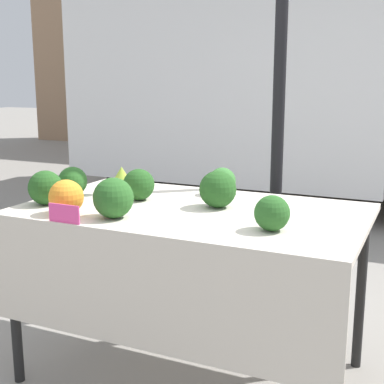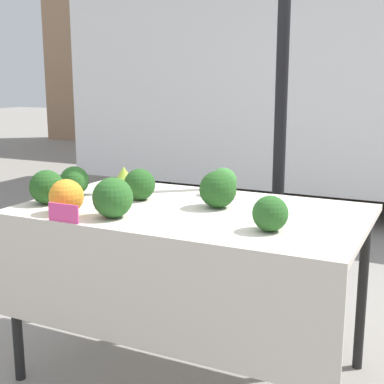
% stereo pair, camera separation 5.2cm
% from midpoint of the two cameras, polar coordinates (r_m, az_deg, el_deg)
% --- Properties ---
extents(ground_plane, '(40.00, 40.00, 0.00)m').
position_cam_midpoint_polar(ground_plane, '(2.90, 0.54, -18.72)').
color(ground_plane, gray).
extents(tent_pole, '(0.07, 0.07, 2.71)m').
position_cam_midpoint_polar(tent_pole, '(3.08, 9.97, 9.48)').
color(tent_pole, black).
rests_on(tent_pole, ground_plane).
extents(parked_truck, '(5.14, 2.26, 2.70)m').
position_cam_midpoint_polar(parked_truck, '(6.70, 10.66, 11.27)').
color(parked_truck, white).
rests_on(parked_truck, ground_plane).
extents(market_table, '(1.63, 0.97, 0.87)m').
position_cam_midpoint_polar(market_table, '(2.54, -0.09, -4.45)').
color(market_table, beige).
rests_on(market_table, ground_plane).
extents(orange_cauliflower, '(0.16, 0.16, 0.16)m').
position_cam_midpoint_polar(orange_cauliflower, '(2.52, -12.68, -0.47)').
color(orange_cauliflower, orange).
rests_on(orange_cauliflower, market_table).
extents(romanesco_head, '(0.14, 0.14, 0.11)m').
position_cam_midpoint_polar(romanesco_head, '(3.12, -6.81, 1.69)').
color(romanesco_head, '#93B238').
rests_on(romanesco_head, market_table).
extents(broccoli_head_0, '(0.16, 0.16, 0.16)m').
position_cam_midpoint_polar(broccoli_head_0, '(2.74, -5.07, 0.81)').
color(broccoli_head_0, '#23511E').
rests_on(broccoli_head_0, market_table).
extents(broccoli_head_1, '(0.18, 0.18, 0.18)m').
position_cam_midpoint_polar(broccoli_head_1, '(2.57, 3.35, 0.28)').
color(broccoli_head_1, '#23511E').
rests_on(broccoli_head_1, market_table).
extents(broccoli_head_2, '(0.15, 0.15, 0.15)m').
position_cam_midpoint_polar(broccoli_head_2, '(2.20, 9.02, -2.29)').
color(broccoli_head_2, '#285B23').
rests_on(broccoli_head_2, market_table).
extents(broccoli_head_3, '(0.15, 0.15, 0.15)m').
position_cam_midpoint_polar(broccoli_head_3, '(2.86, 3.89, 1.14)').
color(broccoli_head_3, '#387533').
rests_on(broccoli_head_3, market_table).
extents(broccoli_head_4, '(0.18, 0.18, 0.18)m').
position_cam_midpoint_polar(broccoli_head_4, '(2.40, -7.84, -0.60)').
color(broccoli_head_4, '#285B23').
rests_on(broccoli_head_4, market_table).
extents(broccoli_head_5, '(0.17, 0.17, 0.17)m').
position_cam_midpoint_polar(broccoli_head_5, '(2.73, -14.72, 0.51)').
color(broccoli_head_5, '#23511E').
rests_on(broccoli_head_5, market_table).
extents(broccoli_head_6, '(0.15, 0.15, 0.15)m').
position_cam_midpoint_polar(broccoli_head_6, '(2.91, -11.97, 1.18)').
color(broccoli_head_6, '#285B23').
rests_on(broccoli_head_6, market_table).
extents(price_sign, '(0.16, 0.01, 0.08)m').
position_cam_midpoint_polar(price_sign, '(2.37, -12.94, -2.20)').
color(price_sign, '#EF4793').
rests_on(price_sign, market_table).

